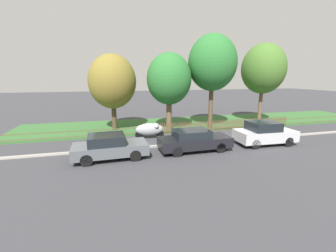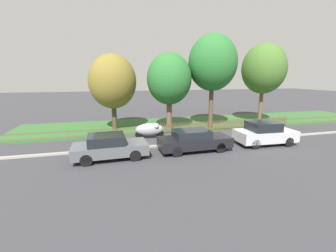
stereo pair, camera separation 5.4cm
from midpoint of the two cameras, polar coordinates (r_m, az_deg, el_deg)
ground_plane at (r=16.94m, az=19.90°, el=-3.39°), size 120.00×120.00×0.00m
kerb_stone at (r=17.00m, az=19.73°, el=-3.11°), size 35.10×0.20×0.12m
grass_strip at (r=22.53m, az=10.44°, el=0.96°), size 35.10×6.87×0.01m
park_fence at (r=19.47m, az=14.72°, el=0.26°), size 35.10×0.05×0.87m
parked_car_silver_hatchback at (r=12.64m, az=-14.57°, el=-5.04°), size 4.02×1.89×1.36m
parked_car_black_saloon at (r=13.58m, az=6.70°, el=-3.58°), size 4.34×1.71×1.31m
parked_car_navy_estate at (r=16.09m, az=23.40°, el=-1.68°), size 3.89×1.93×1.53m
covered_motorcycle at (r=16.31m, az=-4.43°, el=-0.81°), size 2.09×0.87×1.12m
tree_nearest_kerb at (r=19.08m, az=-13.81°, el=10.88°), size 3.82×3.82×6.22m
tree_behind_motorcycle at (r=18.58m, az=0.40°, el=11.78°), size 3.62×3.62×6.31m
tree_mid_park at (r=19.74m, az=11.35°, el=15.41°), size 4.05×4.05×7.86m
tree_far_left at (r=23.32m, az=23.22°, el=13.19°), size 4.01×4.01×7.44m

